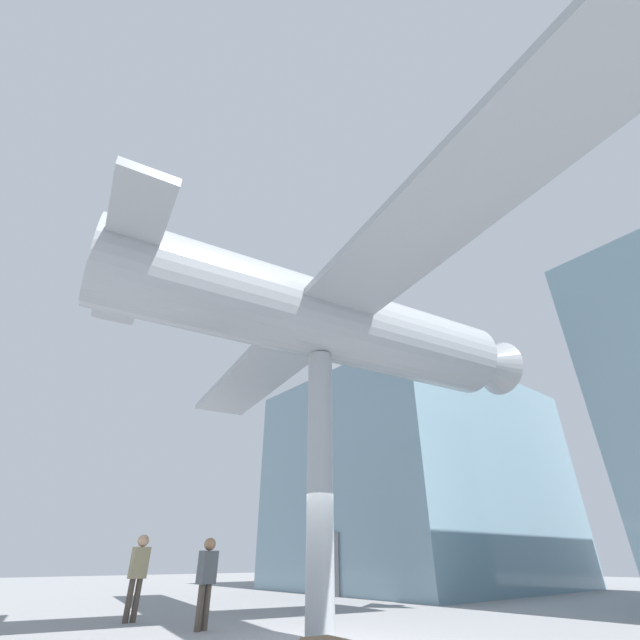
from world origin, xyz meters
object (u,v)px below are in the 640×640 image
support_pylon_central (320,478)px  visitor_second (138,569)px  visitor_person (207,575)px  suspended_airplane (330,322)px

support_pylon_central → visitor_second: support_pylon_central is taller
support_pylon_central → visitor_second: size_ratio=3.01×
visitor_person → visitor_second: 2.42m
suspended_airplane → visitor_person: size_ratio=9.85×
suspended_airplane → visitor_second: suspended_airplane is taller
support_pylon_central → suspended_airplane: size_ratio=0.33×
support_pylon_central → suspended_airplane: 3.85m
suspended_airplane → support_pylon_central: bearing=-90.0°
suspended_airplane → visitor_second: bearing=-148.0°
support_pylon_central → visitor_second: bearing=-161.3°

